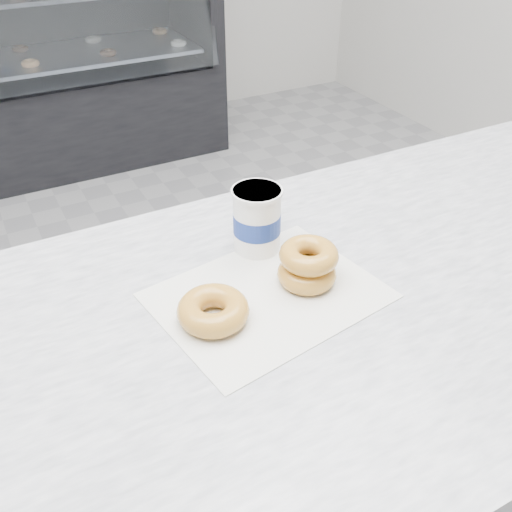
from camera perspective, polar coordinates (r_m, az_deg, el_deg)
The scene contains 5 objects.
ground at distance 1.88m, azimuth -13.05°, elevation -17.56°, with size 5.00×5.00×0.00m, color #969698.
wax_paper at distance 0.90m, azimuth 1.19°, elevation -3.96°, with size 0.34×0.26×0.00m, color silver.
donut_single at distance 0.85m, azimuth -4.31°, elevation -5.44°, with size 0.11×0.11×0.04m, color gold.
donut_stack at distance 0.91m, azimuth 5.20°, elevation -0.85°, with size 0.13×0.13×0.07m.
coffee_cup at distance 0.98m, azimuth 0.09°, elevation 3.70°, with size 0.09×0.09×0.12m.
Camera 1 is at (-0.16, -1.16, 1.47)m, focal length 40.00 mm.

